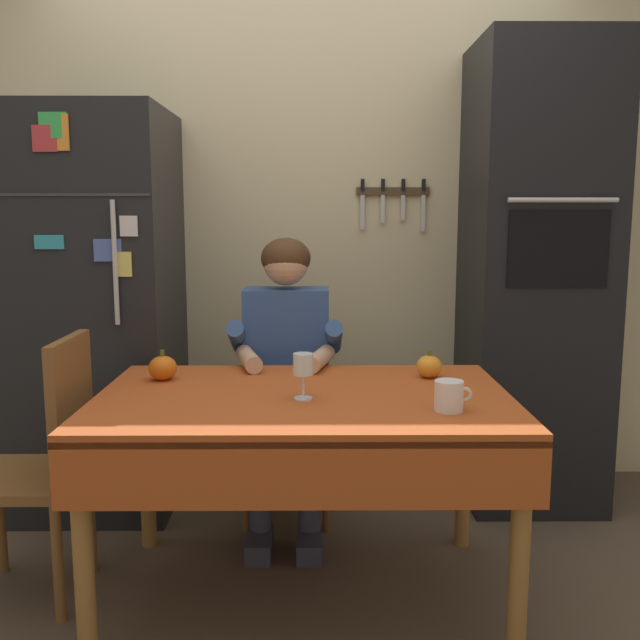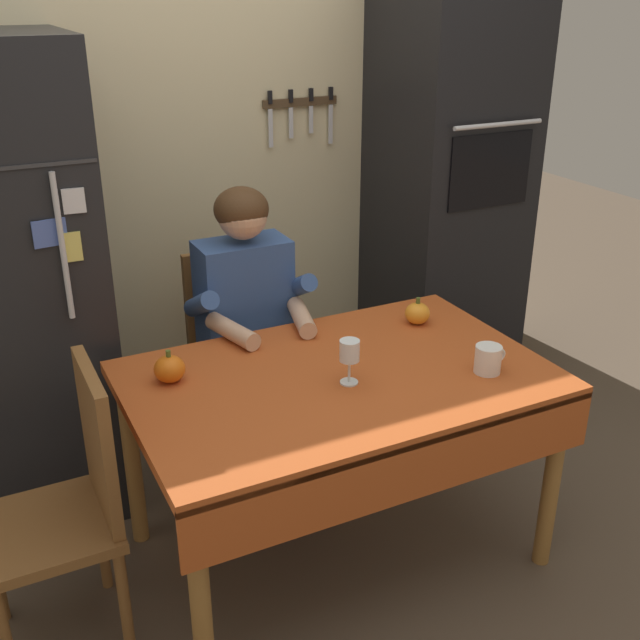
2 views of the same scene
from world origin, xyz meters
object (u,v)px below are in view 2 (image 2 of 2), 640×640
Objects in this scene: refrigerator at (3,292)px; coffee_mug at (488,359)px; dining_table at (342,399)px; seated_person at (251,317)px; wine_glass at (350,353)px; wall_oven at (447,189)px; chair_behind_person at (237,350)px; chair_left_side at (71,500)px; pumpkin_large at (170,369)px; pumpkin_medium at (417,313)px.

refrigerator reaches higher than coffee_mug.
seated_person is (-0.08, 0.60, 0.08)m from dining_table.
refrigerator reaches higher than seated_person.
wine_glass is (0.00, -0.05, 0.19)m from dining_table.
wall_oven reaches higher than chair_behind_person.
wine_glass is at bearing -5.98° from chair_left_side.
pumpkin_large is at bearing 156.99° from coffee_mug.
wine_glass is at bearing -146.48° from pumpkin_medium.
chair_left_side is 8.75× the size of pumpkin_medium.
wall_oven is at bearing 24.21° from chair_left_side.
chair_left_side is 1.40m from coffee_mug.
refrigerator is at bearing 142.67° from coffee_mug.
chair_behind_person is at bearing -173.45° from wall_oven.
chair_behind_person is 1.15m from coffee_mug.
seated_person reaches higher than pumpkin_large.
pumpkin_medium is (0.55, -0.35, 0.05)m from seated_person.
chair_behind_person reaches higher than coffee_mug.
dining_table is at bearing -42.91° from refrigerator.
chair_behind_person is at bearing 95.91° from wine_glass.
seated_person is at bearing 34.33° from chair_left_side.
wine_glass reaches higher than pumpkin_large.
seated_person is 1.34× the size of chair_left_side.
seated_person is 0.58m from pumpkin_large.
refrigerator is at bearing 162.13° from seated_person.
chair_behind_person is at bearing 42.43° from chair_left_side.
wall_oven reaches higher than pumpkin_medium.
wine_glass is (0.09, -0.84, 0.34)m from chair_behind_person.
dining_table is at bearing 93.86° from wine_glass.
coffee_mug is 0.76× the size of wine_glass.
refrigerator is 1.94× the size of chair_left_side.
wine_glass is (-0.45, 0.14, 0.06)m from coffee_mug.
wine_glass is (0.95, -0.93, -0.05)m from refrigerator.
dining_table is at bearing -2.91° from chair_left_side.
wine_glass is at bearing -137.13° from wall_oven.
seated_person is at bearing 97.60° from wine_glass.
wall_oven is at bearing 23.93° from pumpkin_large.
pumpkin_medium is (1.37, 0.21, 0.27)m from chair_left_side.
refrigerator is 0.86× the size of wall_oven.
pumpkin_large is (-0.52, 0.23, 0.13)m from dining_table.
chair_left_side is 0.97m from wine_glass.
refrigerator is at bearing 93.36° from chair_left_side.
refrigerator is 1.45× the size of seated_person.
chair_left_side is at bearing -155.79° from wall_oven.
refrigerator is 1.77m from coffee_mug.
coffee_mug is (0.54, -0.98, 0.28)m from chair_behind_person.
wall_oven is (2.00, 0.04, 0.15)m from refrigerator.
pumpkin_medium is at bearing -44.37° from chair_behind_person.
chair_left_side reaches higher than wine_glass.
pumpkin_large is (0.38, 0.18, 0.27)m from chair_left_side.
refrigerator reaches higher than pumpkin_medium.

